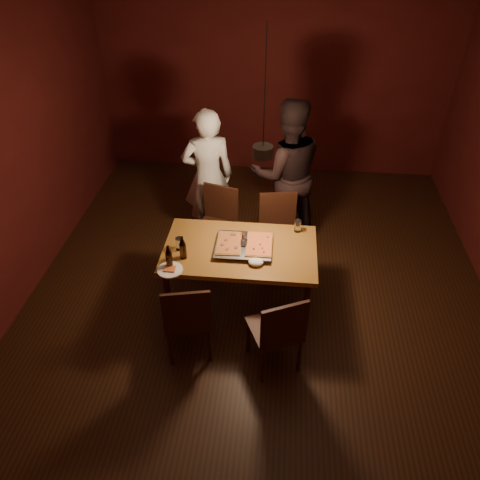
# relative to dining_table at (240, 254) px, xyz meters

# --- Properties ---
(room_shell) EXTENTS (6.00, 6.00, 6.00)m
(room_shell) POSITION_rel_dining_table_xyz_m (0.19, 0.10, 0.72)
(room_shell) COLOR #351A0E
(room_shell) RESTS_ON ground
(dining_table) EXTENTS (1.50, 0.90, 0.75)m
(dining_table) POSITION_rel_dining_table_xyz_m (0.00, 0.00, 0.00)
(dining_table) COLOR #9B6427
(dining_table) RESTS_ON floor
(chair_far_left) EXTENTS (0.52, 0.52, 0.49)m
(chair_far_left) POSITION_rel_dining_table_xyz_m (-0.34, 0.83, -0.14)
(chair_far_left) COLOR #38190F
(chair_far_left) RESTS_ON floor
(chair_far_right) EXTENTS (0.48, 0.48, 0.49)m
(chair_far_right) POSITION_rel_dining_table_xyz_m (0.36, 0.74, -0.14)
(chair_far_right) COLOR #38190F
(chair_far_right) RESTS_ON floor
(chair_near_left) EXTENTS (0.50, 0.50, 0.49)m
(chair_near_left) POSITION_rel_dining_table_xyz_m (-0.40, -0.73, -0.14)
(chair_near_left) COLOR #38190F
(chair_near_left) RESTS_ON floor
(chair_near_right) EXTENTS (0.56, 0.56, 0.49)m
(chair_near_right) POSITION_rel_dining_table_xyz_m (0.42, -0.81, -0.14)
(chair_near_right) COLOR #38190F
(chair_near_right) RESTS_ON floor
(pizza_tray) EXTENTS (0.59, 0.50, 0.05)m
(pizza_tray) POSITION_rel_dining_table_xyz_m (0.04, -0.00, 0.10)
(pizza_tray) COLOR silver
(pizza_tray) RESTS_ON dining_table
(pizza_meat) EXTENTS (0.25, 0.39, 0.02)m
(pizza_meat) POSITION_rel_dining_table_xyz_m (-0.11, -0.00, 0.13)
(pizza_meat) COLOR maroon
(pizza_meat) RESTS_ON pizza_tray
(pizza_cheese) EXTENTS (0.26, 0.40, 0.02)m
(pizza_cheese) POSITION_rel_dining_table_xyz_m (0.19, 0.01, 0.13)
(pizza_cheese) COLOR gold
(pizza_cheese) RESTS_ON pizza_tray
(spatula) EXTENTS (0.13, 0.25, 0.04)m
(spatula) POSITION_rel_dining_table_xyz_m (0.04, 0.02, 0.14)
(spatula) COLOR silver
(spatula) RESTS_ON pizza_tray
(beer_bottle_a) EXTENTS (0.06, 0.06, 0.24)m
(beer_bottle_a) POSITION_rel_dining_table_xyz_m (-0.62, -0.35, 0.19)
(beer_bottle_a) COLOR black
(beer_bottle_a) RESTS_ON dining_table
(beer_bottle_b) EXTENTS (0.07, 0.07, 0.25)m
(beer_bottle_b) POSITION_rel_dining_table_xyz_m (-0.52, -0.20, 0.20)
(beer_bottle_b) COLOR black
(beer_bottle_b) RESTS_ON dining_table
(water_glass_left) EXTENTS (0.08, 0.08, 0.13)m
(water_glass_left) POSITION_rel_dining_table_xyz_m (-0.58, -0.07, 0.14)
(water_glass_left) COLOR silver
(water_glass_left) RESTS_ON dining_table
(water_glass_right) EXTENTS (0.07, 0.07, 0.14)m
(water_glass_right) POSITION_rel_dining_table_xyz_m (0.56, 0.34, 0.14)
(water_glass_right) COLOR silver
(water_glass_right) RESTS_ON dining_table
(plate_slice) EXTENTS (0.24, 0.24, 0.03)m
(plate_slice) POSITION_rel_dining_table_xyz_m (-0.61, -0.40, 0.08)
(plate_slice) COLOR white
(plate_slice) RESTS_ON dining_table
(napkin) EXTENTS (0.14, 0.11, 0.06)m
(napkin) POSITION_rel_dining_table_xyz_m (0.17, -0.24, 0.10)
(napkin) COLOR white
(napkin) RESTS_ON dining_table
(diner_white) EXTENTS (0.70, 0.55, 1.68)m
(diner_white) POSITION_rel_dining_table_xyz_m (-0.50, 1.23, 0.16)
(diner_white) COLOR white
(diner_white) RESTS_ON floor
(diner_dark) EXTENTS (1.00, 0.85, 1.81)m
(diner_dark) POSITION_rel_dining_table_xyz_m (0.42, 1.28, 0.23)
(diner_dark) COLOR black
(diner_dark) RESTS_ON floor
(pendant_lamp) EXTENTS (0.18, 0.18, 1.10)m
(pendant_lamp) POSITION_rel_dining_table_xyz_m (0.19, 0.10, 1.08)
(pendant_lamp) COLOR black
(pendant_lamp) RESTS_ON ceiling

